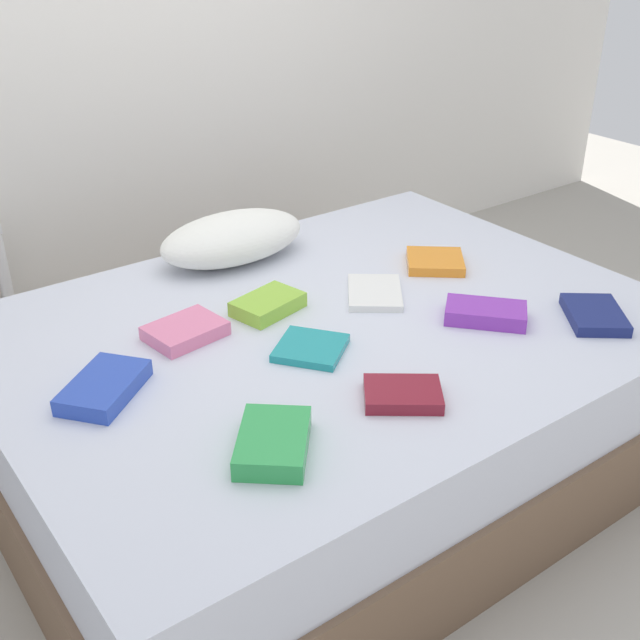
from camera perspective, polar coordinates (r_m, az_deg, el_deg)
ground_plane at (r=2.62m, az=0.66°, el=-9.69°), size 8.00×8.00×0.00m
bed at (r=2.48m, az=0.69°, el=-5.19°), size 2.00×1.50×0.50m
pillow at (r=2.74m, az=-6.33°, el=5.91°), size 0.53×0.30×0.16m
textbook_teal at (r=2.19m, az=-0.68°, el=-2.04°), size 0.25×0.25×0.02m
textbook_orange at (r=2.72m, az=8.31°, el=4.20°), size 0.26×0.26×0.03m
textbook_maroon at (r=1.99m, az=5.99°, el=-5.35°), size 0.24×0.23×0.03m
textbook_purple at (r=2.39m, az=11.86°, el=0.49°), size 0.26×0.26×0.05m
textbook_white at (r=2.50m, az=3.97°, el=1.99°), size 0.27×0.28×0.02m
textbook_blue at (r=2.07m, az=-15.32°, el=-4.69°), size 0.28×0.27×0.04m
textbook_navy at (r=2.48m, az=19.20°, el=0.36°), size 0.26×0.27×0.03m
textbook_lime at (r=2.40m, az=-3.78°, el=1.13°), size 0.23×0.18×0.05m
textbook_green at (r=1.81m, az=-3.40°, el=-8.81°), size 0.27×0.27×0.05m
textbook_pink at (r=2.28m, az=-9.70°, el=-0.78°), size 0.23×0.18×0.04m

